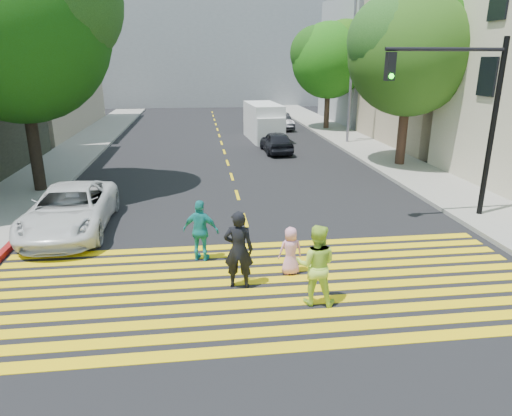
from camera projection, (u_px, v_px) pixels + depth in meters
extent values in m
plane|color=black|center=(274.00, 314.00, 9.68)|extent=(120.00, 120.00, 0.00)
cube|color=gray|center=(89.00, 142.00, 29.40)|extent=(3.00, 40.00, 0.15)
cube|color=gray|center=(383.00, 157.00, 24.81)|extent=(3.00, 60.00, 0.15)
cube|color=maroon|center=(29.00, 227.00, 14.50)|extent=(0.20, 8.00, 0.16)
cube|color=yellow|center=(284.00, 347.00, 8.55)|extent=(13.40, 0.35, 0.01)
cube|color=yellow|center=(279.00, 331.00, 9.06)|extent=(13.40, 0.35, 0.01)
cube|color=yellow|center=(274.00, 316.00, 9.58)|extent=(13.40, 0.35, 0.01)
cube|color=yellow|center=(270.00, 303.00, 10.10)|extent=(13.40, 0.35, 0.01)
cube|color=yellow|center=(267.00, 291.00, 10.62)|extent=(13.40, 0.35, 0.01)
cube|color=yellow|center=(263.00, 280.00, 11.14)|extent=(13.40, 0.35, 0.01)
cube|color=yellow|center=(260.00, 271.00, 11.66)|extent=(13.40, 0.35, 0.01)
cube|color=yellow|center=(258.00, 262.00, 12.18)|extent=(13.40, 0.35, 0.01)
cube|color=yellow|center=(255.00, 253.00, 12.70)|extent=(13.40, 0.35, 0.01)
cube|color=yellow|center=(253.00, 246.00, 13.21)|extent=(13.40, 0.35, 0.01)
cube|color=yellow|center=(245.00, 220.00, 15.34)|extent=(0.12, 1.40, 0.01)
cube|color=yellow|center=(237.00, 195.00, 18.17)|extent=(0.12, 1.40, 0.01)
cube|color=yellow|center=(232.00, 177.00, 21.00)|extent=(0.12, 1.40, 0.01)
cube|color=yellow|center=(228.00, 163.00, 23.83)|extent=(0.12, 1.40, 0.01)
cube|color=yellow|center=(224.00, 152.00, 26.65)|extent=(0.12, 1.40, 0.01)
cube|color=yellow|center=(221.00, 143.00, 29.48)|extent=(0.12, 1.40, 0.01)
cube|color=yellow|center=(219.00, 136.00, 32.31)|extent=(0.12, 1.40, 0.01)
cube|color=yellow|center=(217.00, 129.00, 35.14)|extent=(0.12, 1.40, 0.01)
cube|color=yellow|center=(216.00, 124.00, 37.97)|extent=(0.12, 1.40, 0.01)
cube|color=yellow|center=(214.00, 120.00, 40.80)|extent=(0.12, 1.40, 0.01)
cube|color=yellow|center=(213.00, 116.00, 43.63)|extent=(0.12, 1.40, 0.01)
cube|color=yellow|center=(212.00, 112.00, 46.46)|extent=(0.12, 1.40, 0.01)
cube|color=tan|center=(467.00, 62.00, 27.82)|extent=(10.00, 10.00, 10.00)
cube|color=gray|center=(393.00, 61.00, 38.19)|extent=(10.00, 10.00, 10.00)
cube|color=gray|center=(208.00, 52.00, 53.09)|extent=(30.00, 8.00, 12.00)
cylinder|color=black|center=(35.00, 150.00, 17.93)|extent=(0.54, 0.54, 3.47)
sphere|color=#144006|center=(17.00, 30.00, 16.56)|extent=(7.91, 7.91, 6.69)
sphere|color=#18350F|center=(53.00, 1.00, 16.44)|extent=(5.93, 5.93, 5.02)
cylinder|color=#31231A|center=(402.00, 136.00, 22.55)|extent=(0.49, 0.49, 3.08)
sphere|color=#275813|center=(410.00, 54.00, 21.35)|extent=(6.22, 6.22, 5.80)
sphere|color=#1B4C0E|center=(434.00, 34.00, 21.43)|extent=(4.66, 4.66, 4.35)
sphere|color=#123D10|center=(391.00, 40.00, 20.93)|extent=(4.35, 4.35, 4.06)
cylinder|color=#412F1F|center=(327.00, 111.00, 34.53)|extent=(0.49, 0.49, 2.87)
sphere|color=#075109|center=(329.00, 61.00, 33.40)|extent=(6.72, 6.72, 5.47)
sphere|color=#12460D|center=(345.00, 49.00, 33.26)|extent=(5.04, 5.04, 4.11)
sphere|color=#0B3E0A|center=(316.00, 53.00, 33.19)|extent=(4.70, 4.70, 3.83)
imported|color=black|center=(239.00, 250.00, 10.58)|extent=(0.76, 0.57, 1.89)
imported|color=#C3EE47|center=(316.00, 265.00, 9.86)|extent=(1.05, 0.92, 1.83)
imported|color=pink|center=(290.00, 251.00, 11.34)|extent=(0.64, 0.45, 1.23)
imported|color=teal|center=(201.00, 231.00, 12.05)|extent=(1.06, 0.70, 1.67)
imported|color=silver|center=(70.00, 210.00, 14.17)|extent=(2.40, 5.08, 1.40)
imported|color=black|center=(276.00, 142.00, 26.24)|extent=(1.60, 3.70, 1.24)
imported|color=#9E9E9E|center=(260.00, 115.00, 38.72)|extent=(1.95, 4.30, 1.22)
imported|color=black|center=(281.00, 121.00, 35.04)|extent=(1.56, 3.76, 1.21)
cube|color=white|center=(263.00, 122.00, 30.50)|extent=(2.19, 4.85, 2.37)
cube|color=silver|center=(270.00, 131.00, 28.66)|extent=(1.87, 1.25, 1.71)
cylinder|color=black|center=(257.00, 139.00, 29.04)|extent=(0.28, 0.68, 0.66)
cylinder|color=#2A2A2A|center=(280.00, 138.00, 29.31)|extent=(0.28, 0.68, 0.66)
cylinder|color=black|center=(248.00, 131.00, 32.23)|extent=(0.28, 0.68, 0.66)
cylinder|color=#292425|center=(269.00, 130.00, 32.50)|extent=(0.28, 0.68, 0.66)
cylinder|color=black|center=(492.00, 132.00, 14.67)|extent=(0.18, 0.18, 5.82)
cylinder|color=black|center=(447.00, 49.00, 13.59)|extent=(3.88, 0.27, 0.12)
cube|color=black|center=(390.00, 66.00, 13.46)|extent=(0.26, 0.26, 0.82)
sphere|color=#16EF0D|center=(391.00, 76.00, 13.42)|extent=(0.16, 0.16, 0.16)
cylinder|color=slate|center=(351.00, 73.00, 27.75)|extent=(0.17, 0.17, 8.71)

